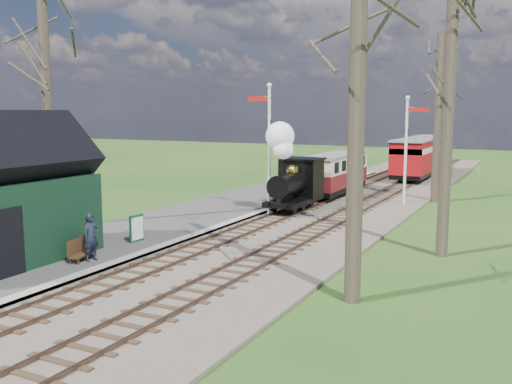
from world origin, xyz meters
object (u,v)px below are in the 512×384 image
Objects in this scene: locomotive at (293,173)px; bench at (80,250)px; semaphore_far at (407,142)px; semaphore_near at (268,140)px; sign_board at (137,228)px; coach at (335,172)px; red_carriage_b at (428,153)px; person at (91,237)px; red_carriage_a at (414,159)px.

locomotive reaches higher than bench.
locomotive is at bearing -132.75° from semaphore_far.
sign_board is at bearing -101.64° from semaphore_near.
sign_board is (-6.73, -13.72, -2.65)m from semaphore_far.
locomotive is at bearing -90.11° from coach.
person is at bearing -97.95° from red_carriage_b.
bench is (-2.33, -11.83, -1.44)m from locomotive.
red_carriage_b is (2.60, 14.70, 0.19)m from coach.
red_carriage_a reaches higher than person.
semaphore_far is at bearing 63.86° from sign_board.
semaphore_far is at bearing 47.25° from locomotive.
sign_board is (-1.59, -7.72, -2.92)m from semaphore_near.
red_carriage_a is 3.69× the size of person.
semaphore_far reaches higher than red_carriage_a.
red_carriage_a is at bearing 79.65° from bench.
red_carriage_a is (2.61, 15.26, -0.34)m from locomotive.
sign_board is at bearing -99.47° from red_carriage_b.
locomotive is at bearing 78.84° from bench.
red_carriage_a is 27.57m from bench.
semaphore_far is 1.01× the size of red_carriage_a.
locomotive is at bearing 75.34° from sign_board.
red_carriage_b is 32.99m from bench.
semaphore_near is 7.67m from coach.
locomotive reaches higher than red_carriage_b.
semaphore_far is 6.61m from locomotive.
person is (0.41, 0.08, 0.43)m from bench.
coach is 6.83× the size of sign_board.
locomotive is at bearing -99.71° from red_carriage_a.
semaphore_near is 8.40m from sign_board.
red_carriage_b reaches higher than person.
red_carriage_a is 5.68× the size of sign_board.
red_carriage_a is (3.37, 16.52, -1.98)m from semaphore_near.
semaphore_far is 16.21m from red_carriage_b.
sign_board is at bearing 90.24° from bench.
locomotive reaches higher than sign_board.
person is at bearing -96.22° from coach.
coach is (-4.37, 1.32, -1.90)m from semaphore_far.
red_carriage_b is (2.61, 20.76, -0.34)m from locomotive.
locomotive is 4.27× the size of sign_board.
red_carriage_a is (-1.77, 10.52, -1.71)m from semaphore_far.
coach is 15.24m from sign_board.
red_carriage_a reaches higher than bench.
coach is 4.44× the size of person.
sign_board is at bearing -101.56° from red_carriage_a.
person is (-1.93, -11.75, -1.01)m from locomotive.
coach is at bearing 81.08° from sign_board.
coach is at bearing 2.63° from person.
red_carriage_a is 1.00× the size of red_carriage_b.
person is (0.42, -2.78, 0.27)m from sign_board.
semaphore_near is 1.46× the size of locomotive.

